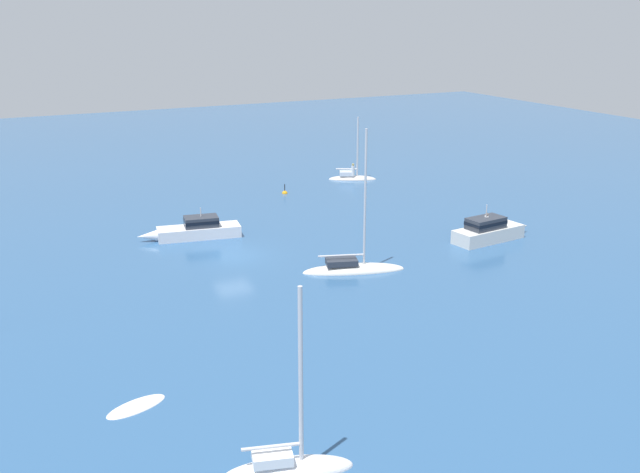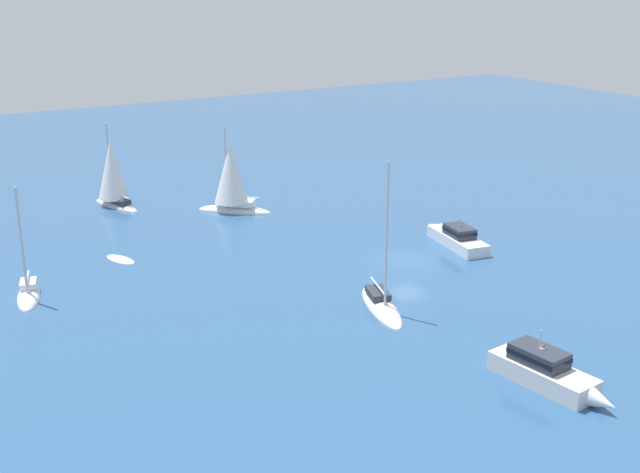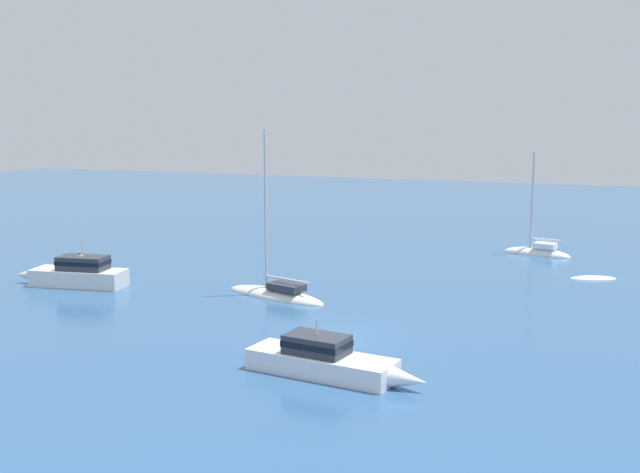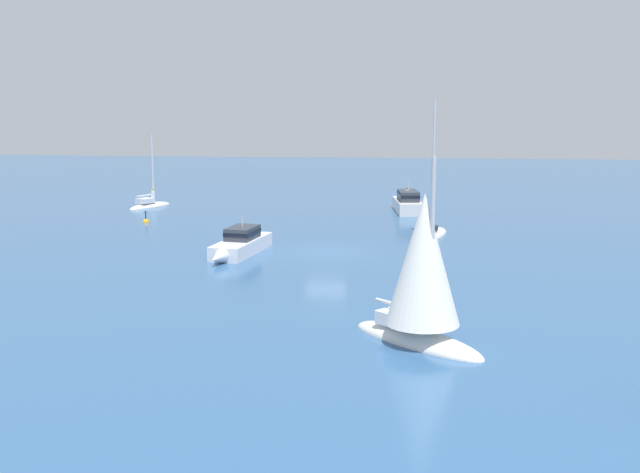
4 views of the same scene
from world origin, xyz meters
name	(u,v)px [view 4 (image 4 of 4)]	position (x,y,z in m)	size (l,w,h in m)	color
ground_plane	(326,252)	(0.00, 0.00, 0.00)	(160.00, 160.00, 0.00)	#2D5684
ketch	(150,205)	(19.17, 17.54, 0.18)	(4.94, 3.39, 6.71)	silver
ketch_1	(429,235)	(6.06, -6.57, 0.14)	(7.00, 3.71, 9.94)	silver
powerboat	(240,244)	(-1.03, 5.25, 0.64)	(7.82, 2.93, 2.31)	white
cabin_cruiser	(407,203)	(18.53, -5.16, 0.77)	(7.16, 2.62, 2.84)	silver
sailboat	(422,278)	(-18.08, -5.45, 2.61)	(5.71, 5.96, 7.88)	silver
channel_buoy	(146,222)	(10.64, 15.08, 0.02)	(0.52, 0.52, 1.15)	orange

